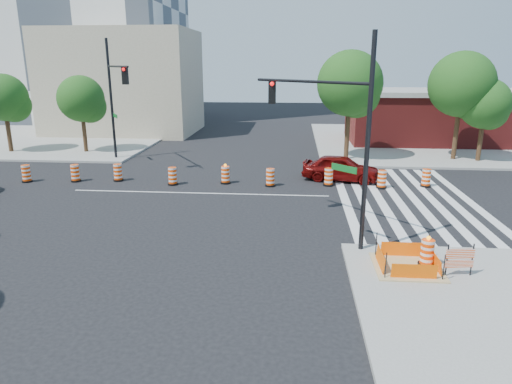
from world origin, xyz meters
TOP-DOWN VIEW (x-y plane):
  - ground at (0.00, 0.00)m, footprint 120.00×120.00m
  - sidewalk_ne at (18.00, 18.00)m, footprint 22.00×22.00m
  - sidewalk_nw at (-18.00, 18.00)m, footprint 22.00×22.00m
  - crosswalk_east at (10.95, 0.00)m, footprint 6.75×13.50m
  - lane_centerline at (0.00, 0.00)m, footprint 14.00×0.12m
  - excavation_pit at (9.00, -9.00)m, footprint 2.20×2.20m
  - brick_storefront at (18.00, 18.00)m, footprint 16.50×8.50m
  - beige_midrise at (-12.00, 22.00)m, footprint 14.00×10.00m
  - red_coupe at (7.92, 3.48)m, footprint 4.83×2.74m
  - signal_pole_se at (6.50, -6.33)m, footprint 4.28×4.17m
  - signal_pole_nw at (-7.04, 7.00)m, footprint 3.47×5.43m
  - pit_drum at (9.68, -8.78)m, footprint 0.55×0.55m
  - barricade at (10.51, -9.47)m, footprint 0.93×0.18m
  - tree_north_a at (-17.06, 10.17)m, footprint 3.62×3.58m
  - tree_north_b at (-11.16, 10.61)m, footprint 3.52×3.51m
  - tree_north_c at (8.91, 9.50)m, footprint 4.56×4.56m
  - tree_north_d at (16.65, 10.09)m, footprint 4.51×4.51m
  - tree_north_e at (18.19, 9.57)m, footprint 3.48×3.45m
  - median_drum_0 at (-10.71, 1.53)m, footprint 0.60×0.60m
  - median_drum_1 at (-7.87, 1.88)m, footprint 0.60×0.60m
  - median_drum_2 at (-5.39, 2.24)m, footprint 0.60×0.60m
  - median_drum_3 at (-1.89, 1.63)m, footprint 0.60×0.60m
  - median_drum_4 at (1.12, 2.19)m, footprint 0.60×0.60m
  - median_drum_5 at (3.78, 1.80)m, footprint 0.60×0.60m
  - median_drum_6 at (7.12, 2.19)m, footprint 0.60×0.60m
  - median_drum_7 at (10.07, 1.89)m, footprint 0.60×0.60m
  - median_drum_8 at (12.65, 2.44)m, footprint 0.60×0.60m

SIDE VIEW (x-z plane):
  - ground at x=0.00m, z-range 0.00..0.00m
  - lane_centerline at x=0.00m, z-range 0.00..0.01m
  - crosswalk_east at x=10.95m, z-range 0.00..0.01m
  - sidewalk_ne at x=18.00m, z-range 0.00..0.15m
  - sidewalk_nw at x=-18.00m, z-range 0.00..0.15m
  - excavation_pit at x=9.00m, z-range -0.23..0.67m
  - median_drum_0 at x=-10.71m, z-range -0.03..0.99m
  - median_drum_1 at x=-7.87m, z-range -0.03..0.99m
  - median_drum_2 at x=-5.39m, z-range -0.03..0.99m
  - median_drum_3 at x=-1.89m, z-range -0.03..0.99m
  - median_drum_5 at x=3.78m, z-range -0.03..0.99m
  - median_drum_6 at x=7.12m, z-range -0.03..0.99m
  - median_drum_7 at x=10.07m, z-range -0.03..0.99m
  - median_drum_8 at x=12.65m, z-range -0.03..0.99m
  - median_drum_4 at x=1.12m, z-range -0.10..1.08m
  - pit_drum at x=9.68m, z-range 0.06..1.14m
  - barricade at x=10.51m, z-range 0.20..1.30m
  - red_coupe at x=7.92m, z-range 0.00..1.55m
  - brick_storefront at x=18.00m, z-range 0.02..4.62m
  - tree_north_e at x=18.19m, z-range 1.00..6.87m
  - tree_north_b at x=-11.16m, z-range 1.02..6.99m
  - tree_north_a at x=-17.06m, z-range 1.04..7.13m
  - signal_pole_se at x=6.50m, z-range 0.88..8.61m
  - beige_midrise at x=-12.00m, z-range 0.00..10.00m
  - signal_pole_nw at x=-7.04m, z-range 0.94..9.29m
  - tree_north_d at x=16.65m, z-range 1.32..8.99m
  - tree_north_c at x=8.91m, z-range 1.33..9.08m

